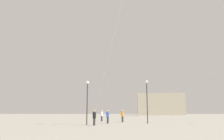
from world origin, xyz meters
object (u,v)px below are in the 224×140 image
(person_in_white, at_px, (102,115))
(person_in_black, at_px, (94,117))
(building_left_hall, at_px, (160,104))
(person_in_orange, at_px, (122,115))
(lamppost_east, at_px, (87,95))
(person_in_blue, at_px, (108,116))
(lamppost_west, at_px, (147,95))

(person_in_white, distance_m, person_in_black, 10.66)
(building_left_hall, bearing_deg, person_in_black, -104.22)
(person_in_white, distance_m, person_in_orange, 4.15)
(person_in_white, height_order, lamppost_east, lamppost_east)
(lamppost_east, bearing_deg, building_left_hall, 74.83)
(person_in_white, bearing_deg, person_in_blue, -147.01)
(building_left_hall, relative_size, lamppost_east, 3.99)
(lamppost_west, bearing_deg, lamppost_east, -155.72)
(lamppost_east, bearing_deg, lamppost_west, 24.28)
(person_in_orange, bearing_deg, building_left_hall, -103.25)
(person_in_black, xyz_separation_m, lamppost_east, (-0.98, 1.20, 2.40))
(building_left_hall, height_order, lamppost_west, building_left_hall)
(lamppost_east, bearing_deg, person_in_orange, 59.75)
(person_in_orange, distance_m, lamppost_west, 5.41)
(person_in_white, xyz_separation_m, lamppost_west, (6.26, -6.28, 2.62))
(person_in_orange, relative_size, building_left_hall, 0.09)
(person_in_white, bearing_deg, person_in_black, -157.90)
(person_in_blue, relative_size, person_in_orange, 0.97)
(lamppost_east, bearing_deg, person_in_white, 85.27)
(person_in_black, bearing_deg, lamppost_east, 76.96)
(lamppost_east, bearing_deg, person_in_blue, 55.85)
(person_in_white, height_order, building_left_hall, building_left_hall)
(person_in_white, bearing_deg, building_left_hall, 4.36)
(person_in_blue, xyz_separation_m, lamppost_west, (4.92, 0.05, 2.65))
(person_in_blue, height_order, person_in_black, person_in_blue)
(person_in_blue, distance_m, person_in_white, 6.46)
(person_in_blue, bearing_deg, lamppost_west, -4.45)
(lamppost_west, bearing_deg, person_in_black, -144.14)
(person_in_white, bearing_deg, person_in_orange, -109.49)
(lamppost_east, distance_m, lamppost_west, 7.73)
(person_in_blue, distance_m, building_left_hall, 71.79)
(person_in_black, distance_m, building_left_hall, 76.27)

